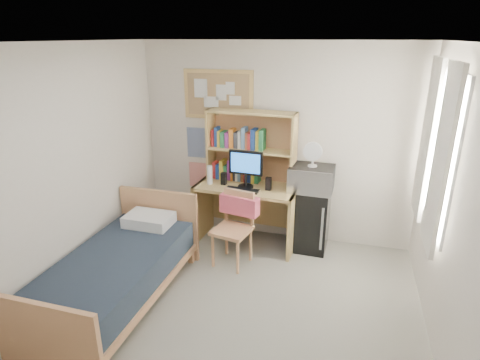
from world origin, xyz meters
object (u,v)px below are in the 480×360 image
(bed, at_px, (116,279))
(desk, at_px, (247,214))
(bulletin_board, at_px, (218,95))
(desk_chair, at_px, (232,230))
(microwave, at_px, (312,178))
(speaker_right, at_px, (268,184))
(monitor, at_px, (246,170))
(desk_fan, at_px, (313,155))
(mini_fridge, at_px, (309,219))
(speaker_left, at_px, (224,179))

(bed, bearing_deg, desk, 59.43)
(bulletin_board, height_order, desk_chair, bulletin_board)
(desk_chair, relative_size, microwave, 1.70)
(speaker_right, bearing_deg, desk, 168.69)
(desk_chair, height_order, speaker_right, speaker_right)
(bed, height_order, microwave, microwave)
(monitor, bearing_deg, desk_fan, 12.55)
(speaker_right, relative_size, desk_fan, 0.58)
(desk, xyz_separation_m, bed, (-0.98, -1.61, -0.14))
(desk_fan, bearing_deg, mini_fridge, 90.00)
(bed, bearing_deg, speaker_right, 50.97)
(bed, xyz_separation_m, microwave, (1.79, 1.68, 0.70))
(mini_fridge, relative_size, desk_fan, 2.89)
(bed, height_order, speaker_left, speaker_left)
(monitor, distance_m, microwave, 0.83)
(desk, xyz_separation_m, speaker_left, (-0.30, -0.04, 0.49))
(desk_chair, bearing_deg, mini_fridge, 49.98)
(bulletin_board, relative_size, desk, 0.72)
(desk_chair, relative_size, bed, 0.47)
(mini_fridge, bearing_deg, speaker_left, -171.26)
(microwave, height_order, desk_fan, desk_fan)
(monitor, bearing_deg, bed, -118.64)
(bulletin_board, xyz_separation_m, desk, (0.48, -0.33, -1.51))
(mini_fridge, relative_size, speaker_right, 5.00)
(mini_fridge, xyz_separation_m, speaker_right, (-0.52, -0.17, 0.49))
(monitor, height_order, speaker_right, monitor)
(speaker_left, xyz_separation_m, desk_fan, (1.11, 0.11, 0.37))
(bed, relative_size, desk_fan, 6.91)
(desk_chair, distance_m, bed, 1.41)
(bulletin_board, bearing_deg, monitor, -39.32)
(desk_chair, bearing_deg, desk_fan, 49.16)
(monitor, xyz_separation_m, speaker_right, (0.30, -0.02, -0.15))
(bulletin_board, relative_size, desk_chair, 1.03)
(desk, distance_m, speaker_right, 0.58)
(desk_chair, xyz_separation_m, microwave, (0.85, 0.65, 0.52))
(monitor, height_order, microwave, monitor)
(mini_fridge, relative_size, bed, 0.42)
(mini_fridge, distance_m, desk_fan, 0.86)
(bulletin_board, relative_size, bed, 0.48)
(bulletin_board, height_order, speaker_left, bulletin_board)
(mini_fridge, height_order, speaker_right, speaker_right)
(bulletin_board, relative_size, desk_fan, 3.33)
(bulletin_board, height_order, mini_fridge, bulletin_board)
(desk, height_order, speaker_left, speaker_left)
(desk_chair, distance_m, monitor, 0.79)
(speaker_left, bearing_deg, bed, -109.77)
(microwave, bearing_deg, desk_chair, -140.56)
(speaker_right, bearing_deg, bulletin_board, 155.80)
(bulletin_board, bearing_deg, speaker_right, -27.85)
(desk_chair, distance_m, desk_fan, 1.34)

